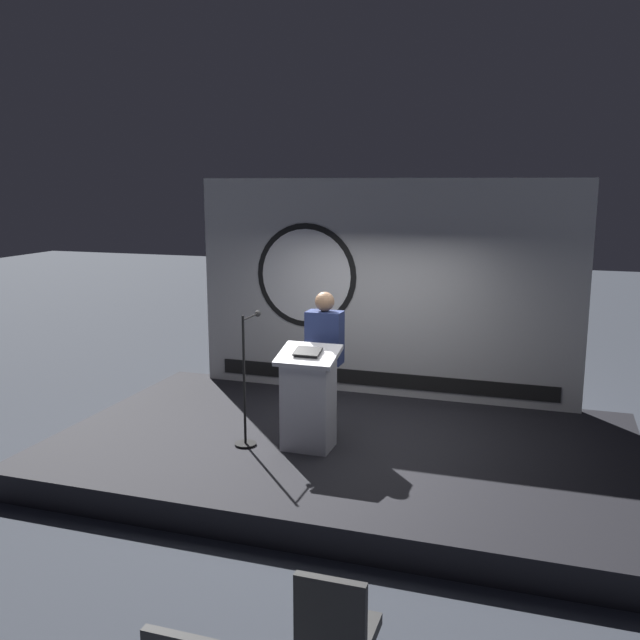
# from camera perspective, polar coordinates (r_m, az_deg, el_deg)

# --- Properties ---
(ground_plane) EXTENTS (40.00, 40.00, 0.00)m
(ground_plane) POSITION_cam_1_polar(r_m,az_deg,el_deg) (8.14, 1.88, -11.64)
(ground_plane) COLOR #383D47
(stage_platform) EXTENTS (6.40, 4.00, 0.30)m
(stage_platform) POSITION_cam_1_polar(r_m,az_deg,el_deg) (8.09, 1.88, -10.66)
(stage_platform) COLOR black
(stage_platform) RESTS_ON ground
(banner_display) EXTENTS (5.17, 0.12, 2.90)m
(banner_display) POSITION_cam_1_polar(r_m,az_deg,el_deg) (9.41, 4.87, 2.48)
(banner_display) COLOR silver
(banner_display) RESTS_ON stage_platform
(podium) EXTENTS (0.64, 0.50, 1.13)m
(podium) POSITION_cam_1_polar(r_m,az_deg,el_deg) (7.62, -0.95, -6.48)
(podium) COLOR silver
(podium) RESTS_ON stage_platform
(speaker_person) EXTENTS (0.40, 0.26, 1.65)m
(speaker_person) POSITION_cam_1_polar(r_m,az_deg,el_deg) (7.97, 0.37, -3.46)
(speaker_person) COLOR black
(speaker_person) RESTS_ON stage_platform
(microphone_stand) EXTENTS (0.24, 0.55, 1.46)m
(microphone_stand) POSITION_cam_1_polar(r_m,az_deg,el_deg) (7.79, -5.96, -6.39)
(microphone_stand) COLOR black
(microphone_stand) RESTS_ON stage_platform
(audience_chair_left) EXTENTS (0.44, 0.45, 0.89)m
(audience_chair_left) POSITION_cam_1_polar(r_m,az_deg,el_deg) (4.66, 1.31, -23.66)
(audience_chair_left) COLOR black
(audience_chair_left) RESTS_ON ground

